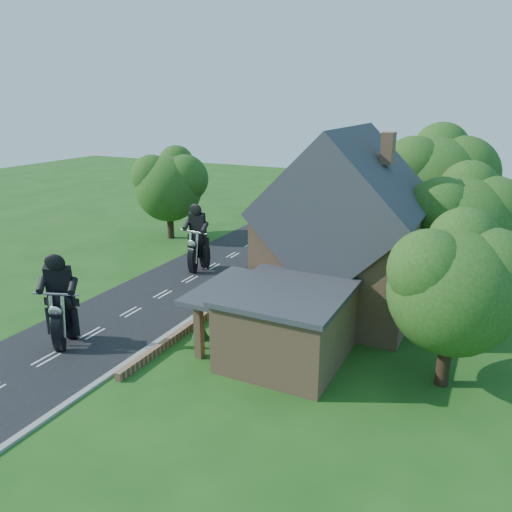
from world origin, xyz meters
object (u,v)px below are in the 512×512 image
at_px(garden_wall, 239,292).
at_px(house, 345,235).
at_px(motorcycle_lead, 65,332).
at_px(motorcycle_follow, 199,261).
at_px(annex, 285,323).

bearing_deg(garden_wall, house, 9.17).
height_order(house, motorcycle_lead, house).
xyz_separation_m(garden_wall, motorcycle_follow, (-4.66, 2.76, 0.52)).
distance_m(garden_wall, house, 7.52).
relative_size(motorcycle_lead, motorcycle_follow, 0.98).
relative_size(house, motorcycle_follow, 6.59).
bearing_deg(motorcycle_lead, motorcycle_follow, -110.23).
bearing_deg(garden_wall, annex, -46.16).
xyz_separation_m(house, annex, (-0.62, -6.80, -2.58)).
bearing_deg(motorcycle_follow, garden_wall, 155.67).
distance_m(garden_wall, motorcycle_follow, 5.44).
bearing_deg(house, motorcycle_follow, 170.79).
bearing_deg(annex, house, 84.76).
bearing_deg(garden_wall, motorcycle_lead, -115.28).
height_order(annex, motorcycle_follow, annex).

